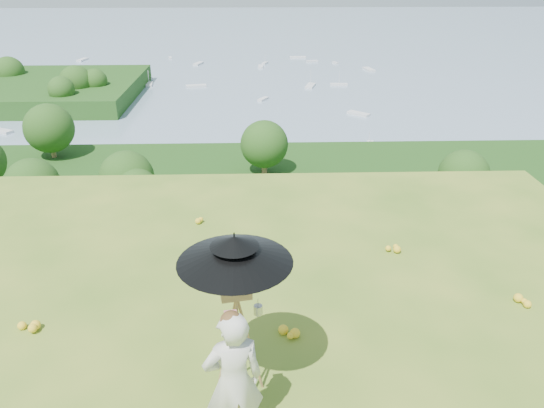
{
  "coord_description": "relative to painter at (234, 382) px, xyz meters",
  "views": [
    {
      "loc": [
        0.73,
        -4.34,
        4.54
      ],
      "look_at": [
        0.95,
        2.57,
        1.3
      ],
      "focal_mm": 35.0,
      "sensor_mm": 36.0,
      "label": 1
    }
  ],
  "objects": [
    {
      "name": "forest_slope",
      "position": [
        -0.48,
        35.43,
        -29.81
      ],
      "size": [
        140.0,
        56.0,
        22.0
      ],
      "primitive_type": "cube",
      "color": "#1A3E11",
      "rests_on": "bay_water"
    },
    {
      "name": "shoreline_tier",
      "position": [
        -0.48,
        75.43,
        -36.81
      ],
      "size": [
        170.0,
        28.0,
        8.0
      ],
      "primitive_type": "cube",
      "color": "#6C6257",
      "rests_on": "bay_water"
    },
    {
      "name": "bay_water",
      "position": [
        -0.48,
        240.43,
        -34.81
      ],
      "size": [
        700.0,
        700.0,
        0.0
      ],
      "primitive_type": "plane",
      "color": "#758DA8",
      "rests_on": "ground"
    },
    {
      "name": "slope_trees",
      "position": [
        -0.48,
        35.43,
        -15.81
      ],
      "size": [
        110.0,
        50.0,
        6.0
      ],
      "primitive_type": null,
      "color": "#224E17",
      "rests_on": "forest_slope"
    },
    {
      "name": "harbor_town",
      "position": [
        -0.48,
        75.43,
        -30.31
      ],
      "size": [
        110.0,
        22.0,
        5.0
      ],
      "primitive_type": null,
      "color": "silver",
      "rests_on": "shoreline_tier"
    },
    {
      "name": "moored_boats",
      "position": [
        -12.98,
        161.43,
        -34.46
      ],
      "size": [
        140.0,
        140.0,
        0.7
      ],
      "primitive_type": null,
      "color": "silver",
      "rests_on": "bay_water"
    },
    {
      "name": "wildflowers",
      "position": [
        -0.48,
        0.68,
        -0.75
      ],
      "size": [
        10.0,
        10.5,
        0.12
      ],
      "primitive_type": null,
      "color": "yellow",
      "rests_on": "ground"
    },
    {
      "name": "painter",
      "position": [
        0.0,
        0.0,
        0.0
      ],
      "size": [
        0.67,
        0.53,
        1.62
      ],
      "primitive_type": "imported",
      "rotation": [
        0.0,
        0.0,
        3.4
      ],
      "color": "silver",
      "rests_on": "ground"
    },
    {
      "name": "field_easel",
      "position": [
        0.03,
        0.61,
        0.03
      ],
      "size": [
        0.74,
        0.74,
        1.68
      ],
      "primitive_type": null,
      "rotation": [
        0.0,
        0.0,
        0.19
      ],
      "color": "#A88246",
      "rests_on": "ground"
    },
    {
      "name": "sun_umbrella",
      "position": [
        0.02,
        0.64,
        0.93
      ],
      "size": [
        1.31,
        1.31,
        0.72
      ],
      "primitive_type": null,
      "rotation": [
        0.0,
        0.0,
        0.13
      ],
      "color": "black",
      "rests_on": "field_easel"
    },
    {
      "name": "painter_cap",
      "position": [
        0.0,
        0.0,
        0.77
      ],
      "size": [
        0.22,
        0.26,
        0.1
      ],
      "primitive_type": null,
      "rotation": [
        0.0,
        0.0,
        0.11
      ],
      "color": "#D47478",
      "rests_on": "painter"
    }
  ]
}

